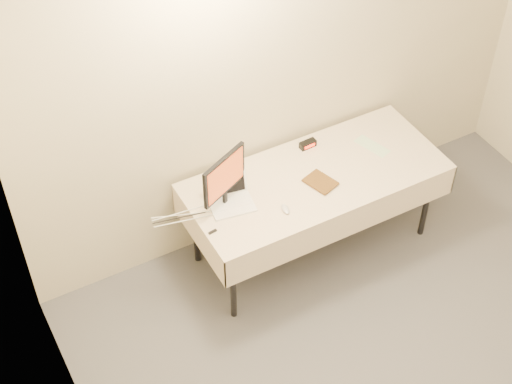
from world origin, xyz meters
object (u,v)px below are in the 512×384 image
table (315,182)px  monitor (224,178)px  book (314,178)px  laptop (229,196)px

table → monitor: (-0.69, 0.06, 0.31)m
table → book: size_ratio=8.71×
laptop → table: bearing=3.5°
laptop → monitor: (-0.04, -0.01, 0.19)m
laptop → monitor: 0.20m
laptop → book: (0.56, -0.17, 0.06)m
table → laptop: laptop is taller
book → monitor: bearing=147.1°
laptop → monitor: monitor is taller
table → monitor: size_ratio=4.47×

